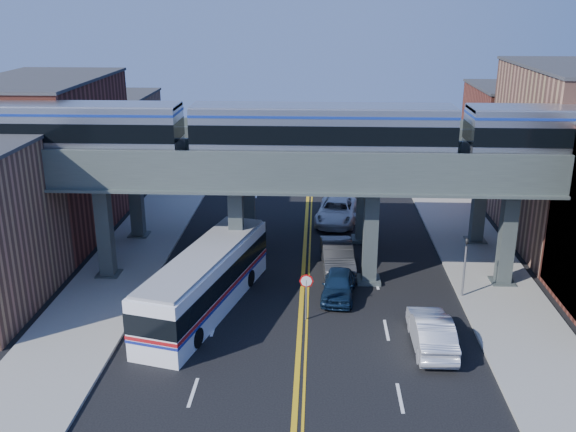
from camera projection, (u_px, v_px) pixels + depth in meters
name	position (u px, v px, depth m)	size (l,w,h in m)	color
ground	(299.00, 348.00, 31.60)	(120.00, 120.00, 0.00)	black
sidewalk_west	(126.00, 263.00, 41.55)	(5.00, 70.00, 0.16)	gray
sidewalk_east	(485.00, 270.00, 40.53)	(5.00, 70.00, 0.16)	gray
building_west_b	(48.00, 159.00, 45.80)	(8.00, 14.00, 11.00)	brown
building_west_c	(107.00, 141.00, 58.58)	(8.00, 10.00, 8.00)	#8F5D4A
building_east_b	(575.00, 157.00, 43.99)	(8.00, 14.00, 12.00)	#8F5D4A
building_east_c	(518.00, 140.00, 56.77)	(8.00, 10.00, 9.00)	brown
elevated_viaduct_near	(304.00, 178.00, 37.09)	(52.00, 3.60, 7.40)	#3A4443
elevated_viaduct_far	(306.00, 151.00, 43.72)	(52.00, 3.60, 7.40)	#3A4443
transit_train	(322.00, 132.00, 36.17)	(45.75, 2.87, 3.34)	black
stop_sign	(306.00, 289.00, 33.86)	(0.76, 0.09, 2.63)	slate
traffic_signal	(465.00, 261.00, 36.13)	(0.15, 0.18, 4.10)	slate
transit_bus	(206.00, 282.00, 35.08)	(5.77, 12.70, 3.20)	white
car_lane_a	(339.00, 284.00, 36.82)	(1.81, 4.49, 1.53)	#10243D
car_lane_b	(337.00, 256.00, 40.50)	(1.91, 5.47, 1.80)	#2A2A2C
car_lane_c	(336.00, 211.00, 49.22)	(2.84, 6.16, 1.71)	silver
car_lane_d	(340.00, 208.00, 50.45)	(2.10, 5.17, 1.50)	silver
car_parked_curb	(431.00, 331.00, 31.43)	(1.81, 5.20, 1.71)	silver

